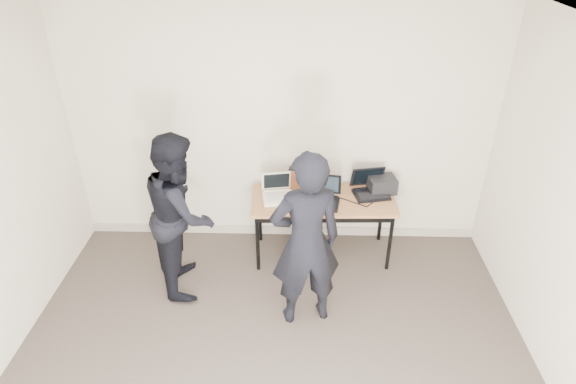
{
  "coord_description": "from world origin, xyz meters",
  "views": [
    {
      "loc": [
        0.21,
        -2.44,
        3.35
      ],
      "look_at": [
        0.1,
        1.6,
        0.95
      ],
      "focal_mm": 30.0,
      "sensor_mm": 36.0,
      "label": 1
    }
  ],
  "objects_px": {
    "laptop_right": "(370,188)",
    "person_observer": "(181,213)",
    "laptop_center": "(322,196)",
    "desk": "(323,204)",
    "equipment_box": "(382,184)",
    "laptop_beige": "(278,194)",
    "leather_satchel": "(306,178)",
    "person_typist": "(306,242)"
  },
  "relations": [
    {
      "from": "laptop_right",
      "to": "equipment_box",
      "type": "relative_size",
      "value": 1.5
    },
    {
      "from": "desk",
      "to": "laptop_center",
      "type": "xyz_separation_m",
      "value": [
        -0.02,
        -0.04,
        0.12
      ]
    },
    {
      "from": "laptop_right",
      "to": "person_typist",
      "type": "xyz_separation_m",
      "value": [
        -0.69,
        -1.09,
        0.09
      ]
    },
    {
      "from": "desk",
      "to": "laptop_center",
      "type": "relative_size",
      "value": 3.72
    },
    {
      "from": "desk",
      "to": "laptop_center",
      "type": "distance_m",
      "value": 0.13
    },
    {
      "from": "leather_satchel",
      "to": "person_typist",
      "type": "distance_m",
      "value": 1.17
    },
    {
      "from": "desk",
      "to": "person_observer",
      "type": "height_order",
      "value": "person_observer"
    },
    {
      "from": "laptop_center",
      "to": "leather_satchel",
      "type": "bearing_deg",
      "value": 130.88
    },
    {
      "from": "laptop_beige",
      "to": "laptop_right",
      "type": "relative_size",
      "value": 0.85
    },
    {
      "from": "desk",
      "to": "leather_satchel",
      "type": "xyz_separation_m",
      "value": [
        -0.18,
        0.23,
        0.19
      ]
    },
    {
      "from": "desk",
      "to": "laptop_beige",
      "type": "bearing_deg",
      "value": 176.16
    },
    {
      "from": "laptop_center",
      "to": "laptop_right",
      "type": "height_order",
      "value": "laptop_center"
    },
    {
      "from": "desk",
      "to": "person_typist",
      "type": "xyz_separation_m",
      "value": [
        -0.19,
        -0.95,
        0.2
      ]
    },
    {
      "from": "laptop_center",
      "to": "person_typist",
      "type": "relative_size",
      "value": 0.24
    },
    {
      "from": "laptop_center",
      "to": "laptop_beige",
      "type": "bearing_deg",
      "value": -177.37
    },
    {
      "from": "desk",
      "to": "person_observer",
      "type": "distance_m",
      "value": 1.47
    },
    {
      "from": "leather_satchel",
      "to": "person_typist",
      "type": "relative_size",
      "value": 0.22
    },
    {
      "from": "laptop_center",
      "to": "person_observer",
      "type": "relative_size",
      "value": 0.25
    },
    {
      "from": "person_observer",
      "to": "person_typist",
      "type": "bearing_deg",
      "value": -121.69
    },
    {
      "from": "desk",
      "to": "equipment_box",
      "type": "height_order",
      "value": "equipment_box"
    },
    {
      "from": "equipment_box",
      "to": "person_typist",
      "type": "xyz_separation_m",
      "value": [
        -0.82,
        -1.14,
        0.06
      ]
    },
    {
      "from": "laptop_beige",
      "to": "person_observer",
      "type": "distance_m",
      "value": 1.03
    },
    {
      "from": "laptop_beige",
      "to": "equipment_box",
      "type": "bearing_deg",
      "value": -0.15
    },
    {
      "from": "laptop_center",
      "to": "person_observer",
      "type": "distance_m",
      "value": 1.44
    },
    {
      "from": "desk",
      "to": "person_typist",
      "type": "distance_m",
      "value": 0.99
    },
    {
      "from": "laptop_beige",
      "to": "leather_satchel",
      "type": "xyz_separation_m",
      "value": [
        0.3,
        0.21,
        0.08
      ]
    },
    {
      "from": "desk",
      "to": "person_typist",
      "type": "relative_size",
      "value": 0.88
    },
    {
      "from": "laptop_center",
      "to": "person_observer",
      "type": "bearing_deg",
      "value": -153.63
    },
    {
      "from": "laptop_beige",
      "to": "laptop_right",
      "type": "height_order",
      "value": "laptop_right"
    },
    {
      "from": "laptop_right",
      "to": "person_observer",
      "type": "bearing_deg",
      "value": -173.59
    },
    {
      "from": "laptop_beige",
      "to": "laptop_center",
      "type": "distance_m",
      "value": 0.47
    },
    {
      "from": "person_typist",
      "to": "person_observer",
      "type": "relative_size",
      "value": 1.05
    },
    {
      "from": "laptop_right",
      "to": "equipment_box",
      "type": "height_order",
      "value": "laptop_right"
    },
    {
      "from": "person_observer",
      "to": "laptop_right",
      "type": "bearing_deg",
      "value": -81.84
    },
    {
      "from": "laptop_right",
      "to": "equipment_box",
      "type": "xyz_separation_m",
      "value": [
        0.13,
        0.05,
        0.02
      ]
    },
    {
      "from": "leather_satchel",
      "to": "laptop_beige",
      "type": "bearing_deg",
      "value": -153.37
    },
    {
      "from": "leather_satchel",
      "to": "person_typist",
      "type": "height_order",
      "value": "person_typist"
    },
    {
      "from": "desk",
      "to": "person_observer",
      "type": "bearing_deg",
      "value": -163.43
    },
    {
      "from": "laptop_right",
      "to": "person_typist",
      "type": "relative_size",
      "value": 0.24
    },
    {
      "from": "equipment_box",
      "to": "person_observer",
      "type": "bearing_deg",
      "value": -161.97
    },
    {
      "from": "equipment_box",
      "to": "person_observer",
      "type": "xyz_separation_m",
      "value": [
        -2.02,
        -0.66,
        0.03
      ]
    },
    {
      "from": "leather_satchel",
      "to": "laptop_right",
      "type": "bearing_deg",
      "value": -15.71
    }
  ]
}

